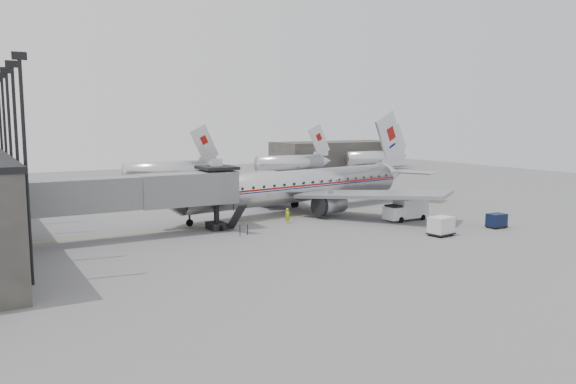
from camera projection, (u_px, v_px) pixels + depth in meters
The scene contains 13 objects.
ground at pixel (314, 226), 58.11m from camera, with size 160.00×160.00×0.00m, color slate.
hangar at pixel (337, 154), 131.61m from camera, with size 30.00×12.00×6.00m, color #32302E.
apron_line at pixel (307, 216), 64.75m from camera, with size 0.15×60.00×0.01m, color gold.
jet_bridge at pixel (143, 193), 52.43m from camera, with size 21.00×6.20×7.10m.
floodlight_masts at pixel (4, 147), 54.51m from camera, with size 0.90×42.25×15.25m.
distant_aircraft_near at pixel (168, 170), 92.90m from camera, with size 16.39×3.20×10.26m.
distant_aircraft_mid at pixel (291, 163), 109.28m from camera, with size 16.39×3.20×10.26m.
distant_aircraft_far at pixel (374, 157), 124.66m from camera, with size 16.39×3.20×10.26m.
airliner at pixel (301, 186), 67.56m from camera, with size 38.75×35.63×12.32m.
service_van at pixel (406, 209), 61.61m from camera, with size 5.05×2.05×2.37m.
baggage_cart_navy at pixel (497, 220), 57.30m from camera, with size 1.93×1.51×1.47m.
baggage_cart_white at pixel (441, 226), 53.39m from camera, with size 2.52×2.05×1.81m.
ramp_worker at pixel (288, 216), 59.90m from camera, with size 0.59×0.38×1.61m, color #A9C517.
Camera 1 is at (-31.00, -48.13, 10.92)m, focal length 35.00 mm.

